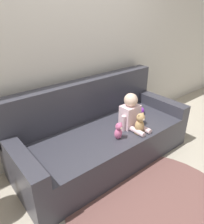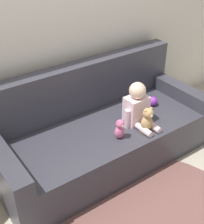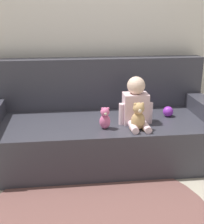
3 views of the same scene
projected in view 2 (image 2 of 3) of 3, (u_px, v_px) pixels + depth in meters
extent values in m
plane|color=#B7AD99|center=(103.00, 158.00, 3.25)|extent=(12.00, 12.00, 0.00)
cube|color=silver|center=(70.00, 21.00, 2.93)|extent=(8.00, 0.05, 2.60)
cube|color=#383842|center=(104.00, 142.00, 3.14)|extent=(2.17, 0.92, 0.42)
cube|color=#383842|center=(82.00, 87.00, 3.14)|extent=(2.17, 0.18, 0.52)
cube|color=#383842|center=(2.00, 159.00, 2.49)|extent=(0.16, 0.92, 0.15)
cube|color=#383842|center=(176.00, 90.00, 3.48)|extent=(0.16, 0.92, 0.15)
cube|color=silver|center=(136.00, 110.00, 3.00)|extent=(0.22, 0.16, 0.28)
sphere|color=beige|center=(137.00, 91.00, 2.89)|extent=(0.16, 0.16, 0.16)
cylinder|color=silver|center=(144.00, 130.00, 2.91)|extent=(0.06, 0.20, 0.06)
cylinder|color=silver|center=(152.00, 126.00, 2.96)|extent=(0.06, 0.20, 0.06)
cylinder|color=silver|center=(127.00, 119.00, 2.95)|extent=(0.05, 0.05, 0.19)
cylinder|color=silver|center=(147.00, 110.00, 3.07)|extent=(0.05, 0.05, 0.19)
ellipsoid|color=tan|center=(147.00, 123.00, 2.91)|extent=(0.12, 0.10, 0.16)
sphere|color=tan|center=(148.00, 113.00, 2.85)|extent=(0.10, 0.10, 0.10)
sphere|color=tan|center=(146.00, 111.00, 2.81)|extent=(0.03, 0.03, 0.03)
sphere|color=tan|center=(151.00, 109.00, 2.84)|extent=(0.03, 0.03, 0.03)
sphere|color=beige|center=(151.00, 116.00, 2.82)|extent=(0.03, 0.03, 0.03)
cylinder|color=tan|center=(144.00, 132.00, 2.90)|extent=(0.04, 0.06, 0.04)
cylinder|color=tan|center=(152.00, 128.00, 2.96)|extent=(0.04, 0.06, 0.04)
ellipsoid|color=#DB6699|center=(120.00, 132.00, 2.83)|extent=(0.09, 0.08, 0.13)
sphere|color=#DB6699|center=(120.00, 124.00, 2.77)|extent=(0.08, 0.08, 0.08)
sphere|color=#DB6699|center=(118.00, 122.00, 2.74)|extent=(0.02, 0.02, 0.02)
sphere|color=#DB6699|center=(123.00, 120.00, 2.77)|extent=(0.02, 0.02, 0.02)
sphere|color=beige|center=(122.00, 126.00, 2.75)|extent=(0.03, 0.03, 0.03)
sphere|color=purple|center=(153.00, 101.00, 3.31)|extent=(0.10, 0.10, 0.10)
cylinder|color=brown|center=(155.00, 223.00, 2.56)|extent=(1.68, 1.68, 0.01)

